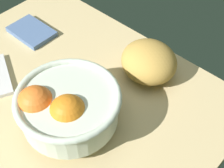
# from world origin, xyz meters

# --- Properties ---
(ground_plane) EXTENTS (0.78, 0.63, 0.03)m
(ground_plane) POSITION_xyz_m (0.00, 0.00, -0.01)
(ground_plane) COLOR #D1B681
(fruit_bowl) EXTENTS (0.23, 0.23, 0.12)m
(fruit_bowl) POSITION_xyz_m (-0.08, 0.05, 0.07)
(fruit_bowl) COLOR silver
(fruit_bowl) RESTS_ON ground
(bread_loaf) EXTENTS (0.17, 0.16, 0.09)m
(bread_loaf) POSITION_xyz_m (-0.12, -0.20, 0.05)
(bread_loaf) COLOR #BE9143
(bread_loaf) RESTS_ON ground
(napkin_spare) EXTENTS (0.13, 0.09, 0.01)m
(napkin_spare) POSITION_xyz_m (0.24, -0.10, 0.01)
(napkin_spare) COLOR #4E6997
(napkin_spare) RESTS_ON ground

